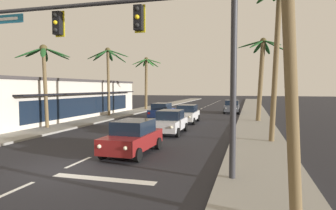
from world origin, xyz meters
TOP-DOWN VIEW (x-y plane):
  - ground_plane at (0.00, 0.00)m, footprint 220.00×220.00m
  - sidewalk_right at (7.80, 20.00)m, footprint 3.20×110.00m
  - sidewalk_left at (-7.80, 20.00)m, footprint 3.20×110.00m
  - lane_markings at (0.42, 19.59)m, footprint 4.28×86.84m
  - traffic_signal_mast at (3.34, 0.34)m, footprint 11.14×0.41m
  - sedan_lead_at_stop_bar at (1.68, 3.50)m, footprint 2.02×4.48m
  - sedan_third_in_queue at (1.78, 10.31)m, footprint 2.01×4.48m
  - sedan_fifth_in_queue at (1.61, 17.12)m, footprint 2.01×4.48m
  - sedan_oncoming_far at (-1.63, 19.65)m, footprint 2.03×4.48m
  - sedan_parked_nearest_kerb at (5.07, 28.80)m, footprint 1.97×4.46m
  - palm_left_second at (-8.43, 9.97)m, footprint 4.32×3.71m
  - palm_left_third at (-8.17, 20.41)m, footprint 4.70×4.64m
  - palm_left_farthest at (-7.40, 31.00)m, footprint 4.23×4.48m
  - palm_right_second at (8.79, 8.28)m, footprint 3.82×3.81m
  - palm_right_third at (8.32, 19.38)m, footprint 4.54×4.21m
  - storefront_strip_left at (-12.89, 17.48)m, footprint 8.79×24.37m

SIDE VIEW (x-z plane):
  - ground_plane at x=0.00m, z-range 0.00..0.00m
  - lane_markings at x=0.42m, z-range 0.00..0.01m
  - sidewalk_right at x=7.80m, z-range 0.00..0.14m
  - sidewalk_left at x=-7.80m, z-range 0.00..0.14m
  - sedan_lead_at_stop_bar at x=1.68m, z-range 0.01..1.69m
  - sedan_third_in_queue at x=1.78m, z-range 0.01..1.69m
  - sedan_fifth_in_queue at x=1.61m, z-range 0.01..1.69m
  - sedan_oncoming_far at x=-1.63m, z-range 0.01..1.69m
  - sedan_parked_nearest_kerb at x=5.07m, z-range 0.01..1.69m
  - storefront_strip_left at x=-12.89m, z-range 0.00..4.15m
  - palm_left_second at x=-8.43m, z-range 1.75..8.44m
  - traffic_signal_mast at x=3.34m, z-range 1.61..8.77m
  - palm_right_third at x=8.32m, z-range 1.35..9.34m
  - palm_left_farthest at x=-7.40m, z-range 1.58..9.31m
  - palm_left_third at x=-8.17m, z-range 1.98..9.79m
  - palm_right_second at x=8.79m, z-range 2.27..11.81m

